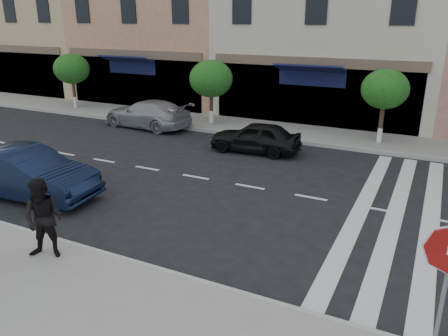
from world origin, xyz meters
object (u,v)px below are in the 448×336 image
car_far_left (147,114)px  car_far_mid (255,137)px  walker (44,219)px  car_near_mid (25,173)px

car_far_left → car_far_mid: size_ratio=1.28×
walker → car_near_mid: size_ratio=0.40×
car_far_mid → car_far_left: bearing=-106.9°
walker → car_near_mid: bearing=123.5°
car_near_mid → car_far_left: car_near_mid is taller
walker → car_far_left: size_ratio=0.39×
car_near_mid → car_far_mid: bearing=-36.0°
walker → car_far_left: (-5.47, 11.25, -0.38)m
walker → car_near_mid: walker is taller
car_far_mid → walker: bearing=-8.6°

